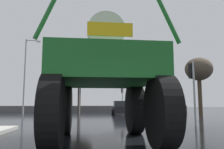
# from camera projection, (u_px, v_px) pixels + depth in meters

# --- Properties ---
(ground_plane) EXTENTS (120.00, 120.00, 0.00)m
(ground_plane) POSITION_uv_depth(u_px,v_px,m) (95.00, 118.00, 20.25)
(ground_plane) COLOR black
(oversize_sprayer) EXTENTS (4.00, 5.54, 4.82)m
(oversize_sprayer) POSITION_uv_depth(u_px,v_px,m) (104.00, 78.00, 7.90)
(oversize_sprayer) COLOR black
(oversize_sprayer) RESTS_ON ground
(sedan_ahead) EXTENTS (2.03, 4.17, 1.52)m
(sedan_ahead) POSITION_uv_depth(u_px,v_px,m) (121.00, 108.00, 26.19)
(sedan_ahead) COLOR black
(sedan_ahead) RESTS_ON ground
(traffic_signal_near_right) EXTENTS (0.24, 0.54, 3.57)m
(traffic_signal_near_right) POSITION_uv_depth(u_px,v_px,m) (192.00, 79.00, 12.89)
(traffic_signal_near_right) COLOR #A8AAAF
(traffic_signal_near_right) RESTS_ON ground
(traffic_signal_far_left) EXTENTS (0.24, 0.55, 3.36)m
(traffic_signal_far_left) POSITION_uv_depth(u_px,v_px,m) (80.00, 94.00, 29.50)
(traffic_signal_far_left) COLOR #A8AAAF
(traffic_signal_far_left) RESTS_ON ground
(traffic_signal_far_right) EXTENTS (0.24, 0.55, 3.58)m
(traffic_signal_far_right) POSITION_uv_depth(u_px,v_px,m) (122.00, 93.00, 30.07)
(traffic_signal_far_right) COLOR #A8AAAF
(traffic_signal_far_right) RESTS_ON ground
(streetlight_far_left) EXTENTS (1.79, 0.24, 9.00)m
(streetlight_far_left) POSITION_uv_depth(u_px,v_px,m) (26.00, 72.00, 27.45)
(streetlight_far_left) COLOR #A8AAAF
(streetlight_far_left) RESTS_ON ground
(streetlight_far_right) EXTENTS (1.57, 0.24, 7.48)m
(streetlight_far_right) POSITION_uv_depth(u_px,v_px,m) (163.00, 79.00, 27.58)
(streetlight_far_right) COLOR #A8AAAF
(streetlight_far_right) RESTS_ON ground
(bare_tree_right) EXTENTS (2.70, 2.70, 5.79)m
(bare_tree_right) POSITION_uv_depth(u_px,v_px,m) (199.00, 70.00, 22.96)
(bare_tree_right) COLOR #473828
(bare_tree_right) RESTS_ON ground
(bare_tree_far_center) EXTENTS (3.98, 3.98, 6.85)m
(bare_tree_far_center) POSITION_uv_depth(u_px,v_px,m) (80.00, 75.00, 31.43)
(bare_tree_far_center) COLOR #473828
(bare_tree_far_center) RESTS_ON ground
(roadside_barrier) EXTENTS (29.06, 0.24, 0.90)m
(roadside_barrier) POSITION_uv_depth(u_px,v_px,m) (92.00, 109.00, 34.02)
(roadside_barrier) COLOR #59595B
(roadside_barrier) RESTS_ON ground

